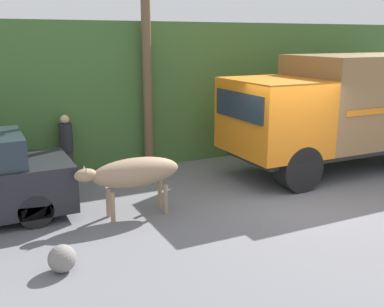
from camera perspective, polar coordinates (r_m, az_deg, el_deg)
ground_plane at (r=10.33m, az=13.52°, el=-5.77°), size 60.00×60.00×0.00m
hillside_embankment at (r=16.00m, az=-2.79°, el=8.96°), size 32.00×6.38×3.93m
building_backdrop at (r=13.24m, az=-18.27°, el=5.92°), size 4.88×2.70×3.36m
cargo_truck at (r=12.78m, az=19.20°, el=5.68°), size 6.56×2.42×3.07m
brown_cow at (r=9.02m, az=-7.34°, el=-2.49°), size 2.13×0.59×1.20m
pedestrian_on_hill at (r=11.59m, az=-15.64°, el=1.08°), size 0.35×0.35×1.68m
utility_pole at (r=11.94m, az=-5.80°, el=13.24°), size 0.90×0.24×6.30m
roadside_rock at (r=7.36m, az=-16.17°, el=-12.69°), size 0.43×0.43×0.43m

